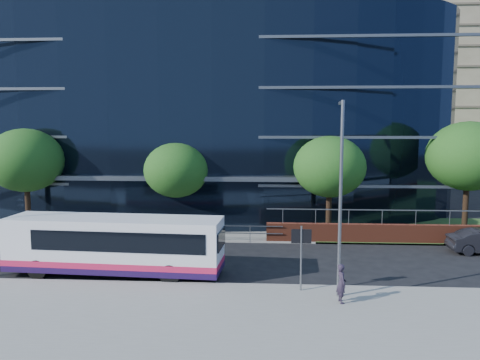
# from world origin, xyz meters

# --- Properties ---
(ground) EXTENTS (200.00, 200.00, 0.00)m
(ground) POSITION_xyz_m (0.00, 0.00, 0.00)
(ground) COLOR black
(ground) RESTS_ON ground
(pavement_near) EXTENTS (80.00, 8.00, 0.15)m
(pavement_near) POSITION_xyz_m (0.00, -5.00, 0.07)
(pavement_near) COLOR gray
(pavement_near) RESTS_ON ground
(kerb) EXTENTS (80.00, 0.25, 0.16)m
(kerb) POSITION_xyz_m (0.00, -1.00, 0.08)
(kerb) COLOR gray
(kerb) RESTS_ON ground
(yellow_line_outer) EXTENTS (80.00, 0.08, 0.01)m
(yellow_line_outer) POSITION_xyz_m (0.00, -0.80, 0.01)
(yellow_line_outer) COLOR gold
(yellow_line_outer) RESTS_ON ground
(yellow_line_inner) EXTENTS (80.00, 0.08, 0.01)m
(yellow_line_inner) POSITION_xyz_m (0.00, -0.65, 0.01)
(yellow_line_inner) COLOR gold
(yellow_line_inner) RESTS_ON ground
(far_forecourt) EXTENTS (50.00, 8.00, 0.10)m
(far_forecourt) POSITION_xyz_m (-6.00, 11.00, 0.05)
(far_forecourt) COLOR gray
(far_forecourt) RESTS_ON ground
(glass_office) EXTENTS (44.00, 23.10, 16.00)m
(glass_office) POSITION_xyz_m (-4.00, 20.85, 8.00)
(glass_office) COLOR black
(glass_office) RESTS_ON ground
(guard_railings) EXTENTS (24.00, 0.05, 1.10)m
(guard_railings) POSITION_xyz_m (-8.00, 7.00, 0.82)
(guard_railings) COLOR slate
(guard_railings) RESTS_ON ground
(apartment_block) EXTENTS (60.00, 42.00, 30.00)m
(apartment_block) POSITION_xyz_m (32.00, 57.21, 11.11)
(apartment_block) COLOR #2D511E
(apartment_block) RESTS_ON ground
(street_sign) EXTENTS (0.85, 0.09, 2.80)m
(street_sign) POSITION_xyz_m (4.50, -1.59, 2.15)
(street_sign) COLOR slate
(street_sign) RESTS_ON pavement_near
(tree_far_a) EXTENTS (4.95, 4.95, 6.98)m
(tree_far_a) POSITION_xyz_m (-13.00, 9.00, 4.86)
(tree_far_a) COLOR black
(tree_far_a) RESTS_ON ground
(tree_far_b) EXTENTS (4.29, 4.29, 6.05)m
(tree_far_b) POSITION_xyz_m (-3.00, 9.50, 4.21)
(tree_far_b) COLOR black
(tree_far_b) RESTS_ON ground
(tree_far_c) EXTENTS (4.62, 4.62, 6.51)m
(tree_far_c) POSITION_xyz_m (7.00, 9.00, 4.54)
(tree_far_c) COLOR black
(tree_far_c) RESTS_ON ground
(tree_far_d) EXTENTS (5.28, 5.28, 7.44)m
(tree_far_d) POSITION_xyz_m (16.00, 10.00, 5.19)
(tree_far_d) COLOR black
(tree_far_d) RESTS_ON ground
(tree_dist_e) EXTENTS (4.62, 4.62, 6.51)m
(tree_dist_e) POSITION_xyz_m (24.00, 40.00, 4.54)
(tree_dist_e) COLOR black
(tree_dist_e) RESTS_ON ground
(streetlight_east) EXTENTS (0.15, 0.77, 8.00)m
(streetlight_east) POSITION_xyz_m (6.00, -2.17, 4.44)
(streetlight_east) COLOR slate
(streetlight_east) RESTS_ON pavement_near
(city_bus) EXTENTS (10.48, 3.01, 2.80)m
(city_bus) POSITION_xyz_m (-4.14, 0.41, 1.49)
(city_bus) COLOR white
(city_bus) RESTS_ON ground
(pedestrian) EXTENTS (0.47, 0.63, 1.57)m
(pedestrian) POSITION_xyz_m (6.01, -2.89, 0.94)
(pedestrian) COLOR #292131
(pedestrian) RESTS_ON pavement_near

